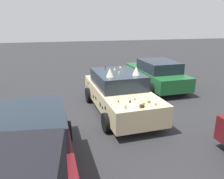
# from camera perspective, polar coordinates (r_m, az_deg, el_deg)

# --- Properties ---
(ground_plane) EXTENTS (60.00, 60.00, 0.00)m
(ground_plane) POSITION_cam_1_polar(r_m,az_deg,el_deg) (8.65, 1.94, -5.56)
(ground_plane) COLOR #2D2D30
(art_car_decorated) EXTENTS (4.62, 2.24, 1.78)m
(art_car_decorated) POSITION_cam_1_polar(r_m,az_deg,el_deg) (8.45, 1.85, -0.72)
(art_car_decorated) COLOR beige
(art_car_decorated) RESTS_ON ground
(parked_sedan_row_back_far) EXTENTS (4.46, 2.10, 1.42)m
(parked_sedan_row_back_far) POSITION_cam_1_polar(r_m,az_deg,el_deg) (11.77, 11.14, 3.97)
(parked_sedan_row_back_far) COLOR #1E602D
(parked_sedan_row_back_far) RESTS_ON ground
(parked_sedan_far_right) EXTENTS (4.64, 2.17, 1.48)m
(parked_sedan_far_right) POSITION_cam_1_polar(r_m,az_deg,el_deg) (5.26, -20.49, -13.82)
(parked_sedan_far_right) COLOR #5B1419
(parked_sedan_far_right) RESTS_ON ground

